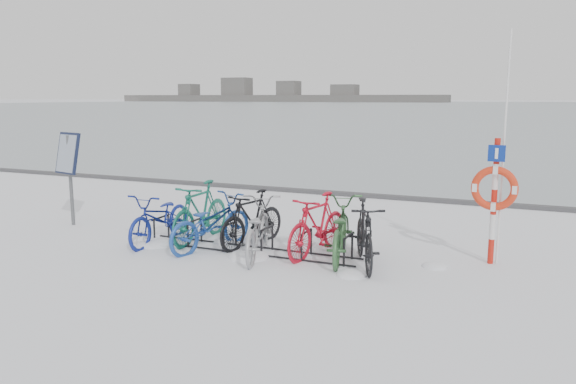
{
  "coord_description": "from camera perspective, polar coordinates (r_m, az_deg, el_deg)",
  "views": [
    {
      "loc": [
        4.34,
        -8.38,
        2.64
      ],
      "look_at": [
        0.49,
        0.6,
        0.97
      ],
      "focal_mm": 35.0,
      "sensor_mm": 36.0,
      "label": 1
    }
  ],
  "objects": [
    {
      "name": "snow_drifts",
      "position": [
        9.74,
        -4.58,
        -6.07
      ],
      "size": [
        5.84,
        1.84,
        0.24
      ],
      "color": "white",
      "rests_on": "ground"
    },
    {
      "name": "bike_6",
      "position": [
        9.29,
        5.26,
        -3.61
      ],
      "size": [
        1.09,
        2.05,
        1.02
      ],
      "primitive_type": "imported",
      "rotation": [
        0.0,
        0.0,
        3.37
      ],
      "color": "#315F33",
      "rests_on": "ground"
    },
    {
      "name": "ice_sheet",
      "position": [
        163.46,
        21.86,
        8.06
      ],
      "size": [
        400.0,
        298.0,
        0.02
      ],
      "primitive_type": "cube",
      "color": "#98A5AC",
      "rests_on": "ground"
    },
    {
      "name": "ground",
      "position": [
        9.8,
        -4.06,
        -5.97
      ],
      "size": [
        900.0,
        900.0,
        0.0
      ],
      "primitive_type": "plane",
      "color": "white",
      "rests_on": "ground"
    },
    {
      "name": "bike_4",
      "position": [
        9.37,
        -3.18,
        -3.56
      ],
      "size": [
        1.16,
        2.0,
        0.99
      ],
      "primitive_type": "imported",
      "rotation": [
        0.0,
        0.0,
        3.43
      ],
      "color": "gray",
      "rests_on": "ground"
    },
    {
      "name": "info_board",
      "position": [
        12.3,
        -21.43,
        3.15
      ],
      "size": [
        0.68,
        0.38,
        1.92
      ],
      "rotation": [
        0.0,
        0.0,
        -0.24
      ],
      "color": "#595B5E",
      "rests_on": "ground"
    },
    {
      "name": "bike_2",
      "position": [
        9.92,
        -7.86,
        -2.92
      ],
      "size": [
        1.14,
        1.98,
        0.98
      ],
      "primitive_type": "imported",
      "rotation": [
        0.0,
        0.0,
        2.86
      ],
      "color": "#1E4597",
      "rests_on": "ground"
    },
    {
      "name": "bike_5",
      "position": [
        9.44,
        3.04,
        -3.19
      ],
      "size": [
        0.86,
        1.85,
        1.07
      ],
      "primitive_type": "imported",
      "rotation": [
        0.0,
        0.0,
        -0.21
      ],
      "color": "red",
      "rests_on": "ground"
    },
    {
      "name": "bike_1",
      "position": [
        10.49,
        -8.87,
        -1.84
      ],
      "size": [
        0.54,
        1.88,
        1.13
      ],
      "primitive_type": "imported",
      "rotation": [
        0.0,
        0.0,
        0.0
      ],
      "color": "#14624E",
      "rests_on": "ground"
    },
    {
      "name": "bike_7",
      "position": [
        8.93,
        7.79,
        -4.04
      ],
      "size": [
        1.15,
        1.84,
        1.07
      ],
      "primitive_type": "imported",
      "rotation": [
        0.0,
        0.0,
        0.39
      ],
      "color": "black",
      "rests_on": "ground"
    },
    {
      "name": "bike_rack",
      "position": [
        9.75,
        -4.07,
        -4.94
      ],
      "size": [
        4.0,
        0.48,
        0.46
      ],
      "color": "black",
      "rests_on": "ground"
    },
    {
      "name": "quay_edge",
      "position": [
        15.15,
        6.18,
        -0.22
      ],
      "size": [
        400.0,
        0.25,
        0.1
      ],
      "primitive_type": "cube",
      "color": "#3F3F42",
      "rests_on": "ground"
    },
    {
      "name": "shoreline",
      "position": [
        296.64,
        -2.09,
        9.69
      ],
      "size": [
        180.0,
        12.0,
        9.5
      ],
      "color": "#4A4A4A",
      "rests_on": "ground"
    },
    {
      "name": "bike_0",
      "position": [
        10.53,
        -12.81,
        -2.37
      ],
      "size": [
        0.7,
        1.87,
        0.97
      ],
      "primitive_type": "imported",
      "rotation": [
        0.0,
        0.0,
        0.03
      ],
      "color": "navy",
      "rests_on": "ground"
    },
    {
      "name": "bike_3",
      "position": [
        10.05,
        -3.67,
        -2.57
      ],
      "size": [
        0.86,
        1.76,
        1.02
      ],
      "primitive_type": "imported",
      "rotation": [
        0.0,
        0.0,
        -0.23
      ],
      "color": "black",
      "rests_on": "ground"
    },
    {
      "name": "lifebuoy_station",
      "position": [
        9.3,
        20.27,
        0.33
      ],
      "size": [
        0.7,
        0.22,
        3.64
      ],
      "color": "red",
      "rests_on": "ground"
    }
  ]
}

